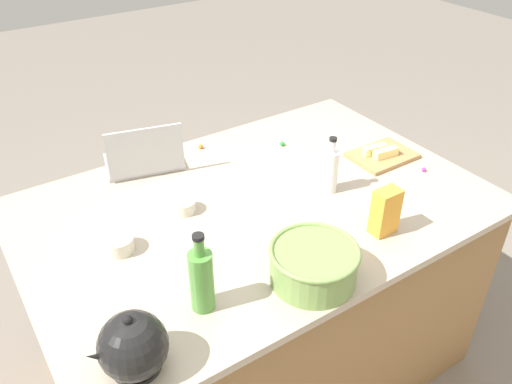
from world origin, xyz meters
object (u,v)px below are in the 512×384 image
at_px(bottle_olive, 202,279).
at_px(kettle, 133,346).
at_px(butter_stick_left, 375,150).
at_px(mixing_bowl_large, 314,264).
at_px(bottle_vinegar, 330,170).
at_px(butter_stick_right, 386,153).
at_px(cutting_board, 382,156).
at_px(laptop, 144,158).
at_px(candy_bag, 385,212).
at_px(ramekin_medium, 119,244).
at_px(ramekin_small, 183,206).

distance_m(bottle_olive, kettle, 0.26).
bearing_deg(butter_stick_left, mixing_bowl_large, 32.71).
distance_m(bottle_vinegar, butter_stick_right, 0.35).
relative_size(mixing_bowl_large, bottle_olive, 1.05).
relative_size(mixing_bowl_large, cutting_board, 1.04).
xyz_separation_m(laptop, candy_bag, (-0.51, 0.85, 0.04)).
xyz_separation_m(bottle_olive, butter_stick_left, (-1.03, -0.36, -0.07)).
height_order(mixing_bowl_large, bottle_vinegar, bottle_vinegar).
xyz_separation_m(cutting_board, butter_stick_right, (0.01, 0.02, 0.03)).
bearing_deg(butter_stick_right, laptop, -29.97).
xyz_separation_m(kettle, ramekin_medium, (-0.14, -0.47, -0.05)).
bearing_deg(kettle, ramekin_medium, -106.19).
height_order(bottle_vinegar, ramekin_medium, bottle_vinegar).
xyz_separation_m(cutting_board, ramekin_medium, (1.17, -0.04, 0.02)).
relative_size(laptop, candy_bag, 2.08).
bearing_deg(bottle_olive, ramekin_small, -110.16).
distance_m(kettle, cutting_board, 1.37).
height_order(butter_stick_left, ramekin_medium, butter_stick_left).
bearing_deg(bottle_vinegar, ramekin_medium, -7.62).
bearing_deg(ramekin_small, candy_bag, 136.81).
bearing_deg(bottle_vinegar, mixing_bowl_large, 44.24).
xyz_separation_m(mixing_bowl_large, ramekin_medium, (0.45, -0.46, -0.04)).
bearing_deg(candy_bag, ramekin_medium, -27.12).
xyz_separation_m(bottle_olive, ramekin_small, (-0.17, -0.45, -0.08)).
height_order(kettle, butter_stick_left, kettle).
distance_m(butter_stick_left, ramekin_medium, 1.14).
bearing_deg(butter_stick_left, cutting_board, 140.24).
height_order(bottle_vinegar, butter_stick_right, bottle_vinegar).
distance_m(butter_stick_left, butter_stick_right, 0.05).
bearing_deg(ramekin_small, butter_stick_right, 170.76).
height_order(laptop, bottle_vinegar, bottle_vinegar).
distance_m(mixing_bowl_large, ramekin_medium, 0.64).
relative_size(laptop, ramekin_medium, 3.46).
distance_m(bottle_vinegar, butter_stick_left, 0.34).
relative_size(bottle_vinegar, cutting_board, 0.86).
bearing_deg(cutting_board, ramekin_medium, -2.01).
bearing_deg(ramekin_small, bottle_olive, 69.84).
xyz_separation_m(laptop, kettle, (0.42, 0.91, 0.03)).
relative_size(bottle_olive, ramekin_medium, 2.59).
relative_size(mixing_bowl_large, ramekin_medium, 2.71).
bearing_deg(laptop, candy_bag, 121.21).
bearing_deg(ramekin_small, cutting_board, 172.25).
height_order(bottle_olive, ramekin_small, bottle_olive).
height_order(kettle, candy_bag, kettle).
xyz_separation_m(mixing_bowl_large, kettle, (0.58, 0.00, 0.02)).
bearing_deg(candy_bag, kettle, 3.45).
bearing_deg(laptop, ramekin_medium, 57.10).
relative_size(bottle_vinegar, bottle_olive, 0.87).
height_order(bottle_vinegar, cutting_board, bottle_vinegar).
bearing_deg(bottle_vinegar, bottle_olive, 20.84).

